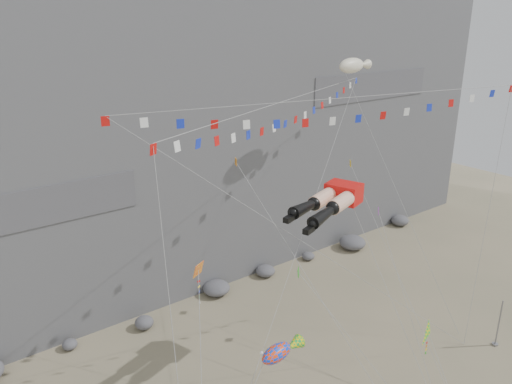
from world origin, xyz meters
The scene contains 14 objects.
cliff centered at (0.00, 32.00, 25.00)m, with size 80.00×28.00×50.00m, color slate.
talus_boulders centered at (0.00, 17.00, 0.60)m, with size 60.00×3.00×1.20m, color #59595D, non-canonical shape.
anchor_pole_right centered at (13.68, -3.43, 2.05)m, with size 0.12×0.12×4.10m, color gray.
legs_kite centered at (1.44, 4.02, 13.01)m, with size 8.26×13.65×17.88m.
flag_banner_upper centered at (1.50, 8.49, 19.58)m, with size 29.98×17.99×27.56m.
flag_banner_lower centered at (2.21, 3.72, 20.17)m, with size 30.30×9.03×23.06m.
harlequin_kite centered at (-10.66, 1.76, 12.44)m, with size 4.31×6.40×14.06m.
fish_windsock centered at (-7.04, -0.46, 6.88)m, with size 9.73×3.52×10.78m.
delta_kite centered at (3.75, -3.36, 5.29)m, with size 3.50×6.27×8.09m.
blimp_windsock centered at (12.39, 12.71, 21.06)m, with size 4.45×14.69×25.06m.
small_kite_a centered at (-2.84, 9.00, 15.14)m, with size 2.99×16.09×21.95m.
small_kite_b centered at (6.72, 3.84, 10.88)m, with size 4.02×9.80×14.67m.
small_kite_c centered at (-3.72, 1.30, 10.12)m, with size 5.18×9.10×13.98m.
small_kite_d centered at (8.02, 8.03, 13.38)m, with size 5.37×16.02×21.03m.
Camera 1 is at (-22.53, -18.87, 25.09)m, focal length 35.00 mm.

